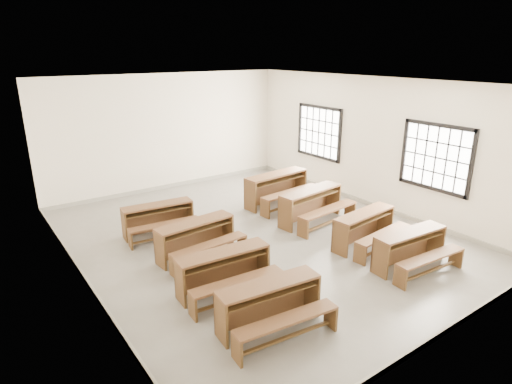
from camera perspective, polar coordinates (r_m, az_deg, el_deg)
room at (r=8.58m, az=0.49°, el=7.37°), size 8.50×8.50×3.20m
desk_set_0 at (r=6.23m, az=1.97°, el=-14.52°), size 1.62×0.96×0.69m
desk_set_1 at (r=7.08m, az=-4.17°, el=-10.17°), size 1.62×0.93×0.70m
desk_set_2 at (r=8.26m, az=-7.89°, el=-5.90°), size 1.62×0.93×0.70m
desk_set_3 at (r=9.39m, az=-12.84°, el=-3.27°), size 1.56×0.93×0.67m
desk_set_4 at (r=8.30m, az=20.02°, el=-6.87°), size 1.58×0.90×0.68m
desk_set_5 at (r=8.92m, az=14.43°, el=-4.47°), size 1.62×0.95×0.70m
desk_set_6 at (r=9.88m, az=7.52°, el=-1.50°), size 1.79×1.07×0.77m
desk_set_7 at (r=10.92m, az=2.93°, el=0.73°), size 1.86×1.08×0.81m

